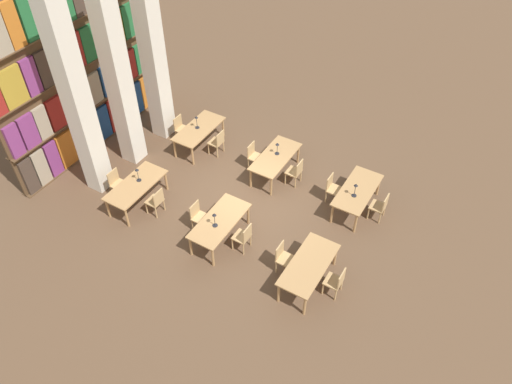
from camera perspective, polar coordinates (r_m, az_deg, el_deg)
The scene contains 28 objects.
ground_plane at distance 14.44m, azimuth -0.93°, elevation -1.47°, with size 40.00×40.00×0.00m, color brown.
bookshelf_bank at distance 16.00m, azimuth -19.45°, elevation 13.04°, with size 6.13×0.35×5.50m.
pillar_left at distance 13.99m, azimuth -19.79°, elevation 9.83°, with size 0.57×0.57×6.00m.
pillar_center at distance 14.82m, azimuth -15.60°, elevation 12.87°, with size 0.57×0.57×6.00m.
pillar_right at distance 15.75m, azimuth -11.79°, elevation 15.51°, with size 0.57×0.57×6.00m.
reading_table_0 at distance 12.24m, azimuth 6.05°, elevation -8.42°, with size 1.88×0.86×0.72m.
chair_0 at distance 12.27m, azimuth 9.11°, elevation -10.05°, with size 0.42×0.40×0.87m.
chair_1 at distance 12.58m, azimuth 3.17°, elevation -7.46°, with size 0.42×0.40×0.87m.
reading_table_1 at distance 14.19m, azimuth 11.51°, elevation 0.04°, with size 1.88×0.86×0.72m.
chair_2 at distance 14.17m, azimuth 14.00°, elevation -1.58°, with size 0.42×0.40×0.87m.
chair_3 at distance 14.44m, azimuth 8.77°, elevation 0.47°, with size 0.42×0.40×0.87m.
desk_lamp_0 at distance 13.73m, azimuth 11.30°, elevation 0.47°, with size 0.14×0.14×0.45m.
reading_table_2 at distance 13.13m, azimuth -4.17°, elevation -3.47°, with size 1.88×0.86×0.72m.
chair_4 at distance 13.01m, azimuth -1.44°, elevation -5.10°, with size 0.42×0.40×0.87m.
chair_5 at distance 13.58m, azimuth -6.56°, elevation -2.74°, with size 0.42×0.40×0.87m.
desk_lamp_1 at distance 12.73m, azimuth -4.77°, elevation -2.92°, with size 0.14×0.14×0.45m.
reading_table_3 at distance 14.99m, azimuth 2.23°, elevation 3.88°, with size 1.88×0.86×0.72m.
chair_6 at distance 14.84m, azimuth 4.54°, elevation 2.36°, with size 0.42×0.40×0.87m.
chair_7 at distance 15.34m, azimuth -0.19°, elevation 4.18°, with size 0.42×0.40×0.87m.
desk_lamp_2 at distance 14.85m, azimuth 2.45°, elevation 5.21°, with size 0.14×0.14×0.41m.
reading_table_4 at distance 14.46m, azimuth -13.55°, elevation 0.61°, with size 1.88×0.86×0.72m.
chair_8 at distance 14.17m, azimuth -11.37°, elevation -0.99°, with size 0.42×0.40×0.87m.
chair_9 at distance 14.97m, azimuth -15.57°, elevation 1.01°, with size 0.42×0.40×0.87m.
desk_lamp_3 at distance 14.31m, azimuth -13.41°, elevation 2.19°, with size 0.14×0.14×0.45m.
reading_table_5 at distance 16.17m, azimuth -6.55°, elevation 7.03°, with size 1.88×0.86×0.72m.
chair_10 at distance 15.92m, azimuth -4.44°, elevation 5.74°, with size 0.42×0.40×0.87m.
chair_11 at distance 16.63m, azimuth -8.54°, elevation 7.25°, with size 0.42×0.40×0.87m.
desk_lamp_4 at distance 15.96m, azimuth -6.81°, elevation 8.18°, with size 0.14×0.14×0.45m.
Camera 1 is at (-8.57, -5.39, 10.30)m, focal length 35.00 mm.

